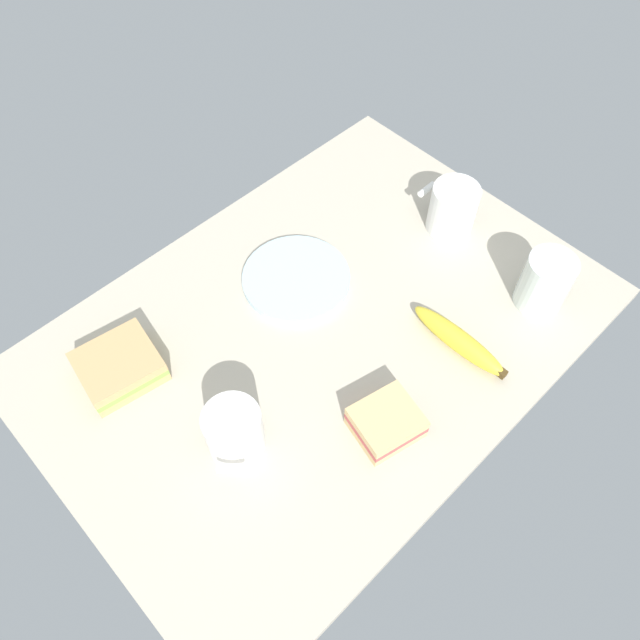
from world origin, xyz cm
name	(u,v)px	position (x,y,z in cm)	size (l,w,h in cm)	color
tabletop	(320,334)	(0.00, 0.00, 1.00)	(90.00, 64.00, 2.00)	#BCB29E
plate_of_food	(296,278)	(4.17, 10.21, 2.60)	(18.52, 18.52, 1.20)	silver
coffee_mug_black	(234,431)	(-22.23, -5.81, 6.43)	(9.71, 9.89, 8.59)	white
coffee_mug_milky	(451,207)	(32.71, 0.44, 6.75)	(8.38, 10.50, 9.22)	white
sandwich_main	(119,367)	(-27.64, 15.51, 4.20)	(13.11, 12.15, 4.40)	tan
sandwich_side	(386,423)	(-5.16, -19.08, 4.20)	(10.71, 10.02, 4.40)	#DBB77A
glass_of_milk	(544,284)	(30.34, -20.91, 6.43)	(7.92, 7.92, 10.06)	silver
banana	(459,340)	(13.66, -17.39, 3.74)	(3.66, 17.94, 3.48)	yellow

